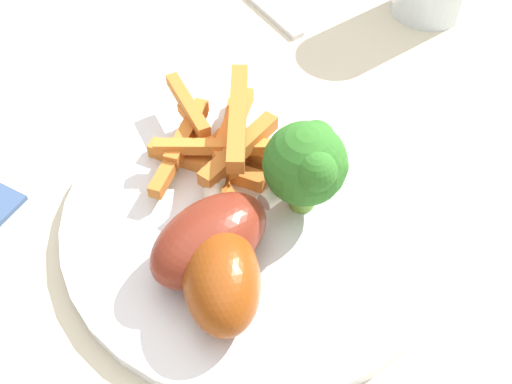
{
  "coord_description": "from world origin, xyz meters",
  "views": [
    {
      "loc": [
        0.23,
        0.2,
        1.07
      ],
      "look_at": [
        0.06,
        0.01,
        0.76
      ],
      "focal_mm": 42.85,
      "sensor_mm": 36.0,
      "label": 1
    }
  ],
  "objects": [
    {
      "name": "carrot_fries_pile",
      "position": [
        0.05,
        -0.04,
        0.75
      ],
      "size": [
        0.12,
        0.14,
        0.05
      ],
      "color": "orange",
      "rests_on": "dinner_plate"
    },
    {
      "name": "dinner_plate",
      "position": [
        0.06,
        0.01,
        0.73
      ],
      "size": [
        0.27,
        0.27,
        0.01
      ],
      "primitive_type": "cylinder",
      "color": "silver",
      "rests_on": "dining_table"
    },
    {
      "name": "chicken_drumstick_far",
      "position": [
        0.11,
        0.05,
        0.76
      ],
      "size": [
        0.1,
        0.12,
        0.04
      ],
      "color": "#612409",
      "rests_on": "dinner_plate"
    },
    {
      "name": "dining_table",
      "position": [
        0.0,
        0.0,
        0.62
      ],
      "size": [
        1.17,
        0.77,
        0.72
      ],
      "color": "beige",
      "rests_on": "ground_plane"
    },
    {
      "name": "broccoli_floret_front",
      "position": [
        0.03,
        0.03,
        0.78
      ],
      "size": [
        0.06,
        0.06,
        0.07
      ],
      "color": "#7CB648",
      "rests_on": "dinner_plate"
    },
    {
      "name": "chicken_drumstick_near",
      "position": [
        0.1,
        0.02,
        0.76
      ],
      "size": [
        0.13,
        0.05,
        0.04
      ],
      "color": "#551910",
      "rests_on": "dinner_plate"
    }
  ]
}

